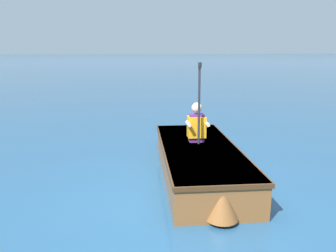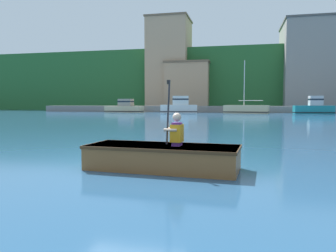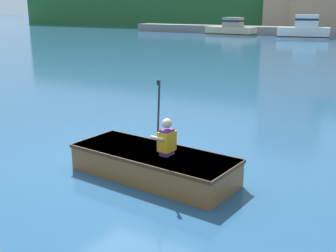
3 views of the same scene
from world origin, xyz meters
name	(u,v)px [view 2 (image 2 of 3)]	position (x,y,z in m)	size (l,w,h in m)	color
ground_plane	(124,163)	(0.00, 0.00, 0.00)	(300.00, 300.00, 0.00)	navy
shoreline_ridge	(230,82)	(0.00, 59.24, 5.44)	(120.00, 20.00, 10.87)	#28602D
waterfront_warehouse_left	(169,65)	(-10.42, 50.97, 8.15)	(7.37, 7.37, 16.28)	tan
waterfront_office_block_center	(191,87)	(-6.77, 52.66, 4.20)	(7.67, 11.77, 8.37)	tan
waterfront_apartment_right	(313,67)	(13.87, 52.02, 7.33)	(10.27, 10.78, 14.64)	gray
marina_dock	(224,109)	(0.00, 40.27, 0.45)	(55.22, 2.40, 0.90)	slate
moored_boat_dock_west_end	(125,108)	(-13.92, 37.44, 0.68)	(5.54, 2.15, 1.91)	#CCB789
moored_boat_dock_center_near	(246,109)	(2.97, 36.43, 0.51)	(5.84, 2.68, 6.75)	#CCB789
moored_boat_dock_center_far	(179,107)	(-5.77, 36.38, 0.86)	(5.11, 2.46, 2.27)	white
moored_boat_dock_east_inner	(314,108)	(10.99, 35.97, 0.76)	(4.72, 1.78, 2.20)	#197A84
rowboat_foreground	(160,156)	(0.96, -0.48, 0.27)	(3.20, 1.37, 0.49)	brown
person_paddler	(176,131)	(1.30, -0.50, 0.78)	(0.35, 0.37, 1.29)	#592672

